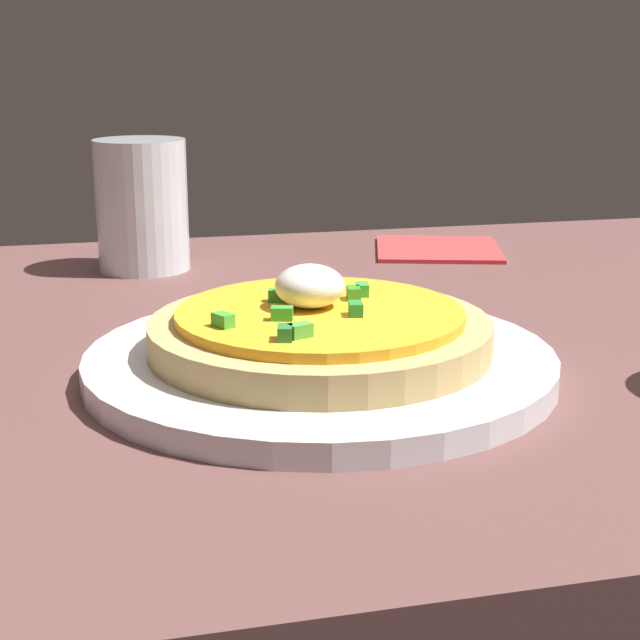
% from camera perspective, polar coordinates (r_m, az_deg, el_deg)
% --- Properties ---
extents(dining_table, '(1.16, 0.73, 0.03)m').
position_cam_1_polar(dining_table, '(0.72, 0.78, -1.66)').
color(dining_table, brown).
rests_on(dining_table, ground).
extents(plate, '(0.29, 0.29, 0.02)m').
position_cam_1_polar(plate, '(0.61, 0.00, -2.51)').
color(plate, silver).
rests_on(plate, dining_table).
extents(pizza, '(0.21, 0.21, 0.05)m').
position_cam_1_polar(pizza, '(0.60, -0.03, -0.55)').
color(pizza, tan).
rests_on(pizza, plate).
extents(cup_far, '(0.08, 0.08, 0.12)m').
position_cam_1_polar(cup_far, '(0.90, -10.36, 6.41)').
color(cup_far, silver).
rests_on(cup_far, dining_table).
extents(napkin, '(0.15, 0.15, 0.00)m').
position_cam_1_polar(napkin, '(0.98, 6.91, 4.14)').
color(napkin, red).
rests_on(napkin, dining_table).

